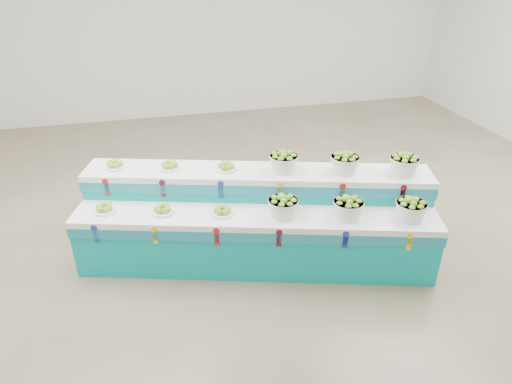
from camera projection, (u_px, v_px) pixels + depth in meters
ground at (293, 229)px, 6.16m from camera, size 10.00×10.00×0.00m
back_wall at (220, 18)px, 9.49m from camera, size 10.00×0.00×10.00m
display_stand at (256, 219)px, 5.39m from camera, size 4.16×2.15×1.02m
plate_lower_left at (104, 208)px, 5.11m from camera, size 0.31×0.31×0.10m
plate_lower_mid at (163, 209)px, 5.09m from camera, size 0.31×0.31×0.10m
plate_lower_right at (222, 210)px, 5.06m from camera, size 0.31×0.31×0.10m
basket_lower_left at (283, 206)px, 5.00m from camera, size 0.41×0.41×0.24m
basket_lower_mid at (348, 207)px, 4.98m from camera, size 0.41×0.41×0.24m
basket_lower_right at (411, 209)px, 4.95m from camera, size 0.41×0.41×0.24m
plate_upper_left at (115, 164)px, 5.41m from camera, size 0.31×0.31×0.10m
plate_upper_mid at (170, 165)px, 5.39m from camera, size 0.31×0.31×0.10m
plate_upper_right at (226, 166)px, 5.36m from camera, size 0.31×0.31×0.10m
basket_upper_left at (284, 161)px, 5.30m from camera, size 0.41×0.41×0.24m
basket_upper_mid at (345, 163)px, 5.27m from camera, size 0.41×0.41×0.24m
basket_upper_right at (404, 164)px, 5.25m from camera, size 0.41×0.41×0.24m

